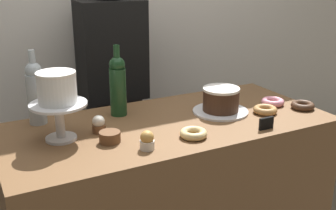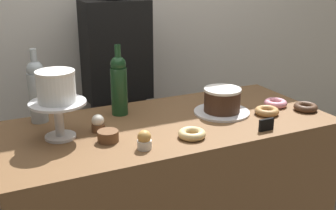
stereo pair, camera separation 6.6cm
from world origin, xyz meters
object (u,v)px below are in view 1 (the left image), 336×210
Objects in this scene: white_layer_cake at (57,88)px; wine_bottle_clear at (36,92)px; donut_pink at (273,102)px; donut_chocolate at (303,105)px; wine_bottle_green at (118,85)px; cupcake_vanilla at (99,124)px; donut_maple at (265,110)px; donut_glazed at (193,133)px; price_sign_chalkboard at (266,123)px; cupcake_caramel at (147,141)px; barista_figure at (114,99)px; cake_stand_pedestal at (59,115)px; cookie_stack at (110,137)px; chocolate_round_cake at (221,99)px.

white_layer_cake is 0.46× the size of wine_bottle_clear.
donut_pink is (1.08, -0.28, -0.13)m from wine_bottle_clear.
wine_bottle_green is at bearing 157.97° from donut_chocolate.
donut_maple is at bearing -9.93° from cupcake_vanilla.
wine_bottle_clear reaches higher than donut_pink.
donut_glazed is 1.60× the size of price_sign_chalkboard.
donut_chocolate is at bearing -9.41° from donut_maple.
cupcake_caramel is 0.27m from cupcake_vanilla.
cake_stand_pedestal is at bearing -125.66° from barista_figure.
donut_glazed is at bearing -18.84° from cookie_stack.
cupcake_caramel is 1.06× the size of price_sign_chalkboard.
cupcake_vanilla is at bearing 114.13° from cupcake_caramel.
wine_bottle_clear is 3.87× the size of cookie_stack.
donut_chocolate is at bearing 4.98° from cupcake_caramel.
wine_bottle_clear reaches higher than donut_chocolate.
donut_chocolate is 1.00× the size of donut_maple.
chocolate_round_cake is at bearing 101.46° from price_sign_chalkboard.
cupcake_vanilla is (0.16, 0.00, -0.07)m from cake_stand_pedestal.
cupcake_vanilla reaches higher than donut_pink.
wine_bottle_green is at bearing 62.50° from cookie_stack.
price_sign_chalkboard is (0.63, -0.17, 0.00)m from cookie_stack.
donut_glazed is (0.48, -0.22, -0.20)m from white_layer_cake.
chocolate_round_cake is at bearing 36.20° from donut_glazed.
cupcake_vanilla is at bearing 0.87° from white_layer_cake.
wine_bottle_clear reaches higher than cupcake_caramel.
cupcake_caramel reaches higher than donut_pink.
price_sign_chalkboard is at bearing -24.55° from cupcake_vanilla.
donut_chocolate is at bearing -18.46° from wine_bottle_clear.
price_sign_chalkboard is at bearing -43.00° from wine_bottle_green.
cake_stand_pedestal is 1.04m from donut_pink.
barista_figure is at bearing 91.59° from donut_glazed.
cake_stand_pedestal is 0.74m from chocolate_round_cake.
wine_bottle_green reaches higher than chocolate_round_cake.
wine_bottle_green is 0.69m from donut_maple.
wine_bottle_clear is at bearing 161.54° from donut_chocolate.
wine_bottle_clear is at bearing 100.92° from cake_stand_pedestal.
donut_pink is at bearing 34.53° from donut_maple.
white_layer_cake reaches higher than cake_stand_pedestal.
wine_bottle_clear is 1.12m from donut_pink.
wine_bottle_clear is at bearing 121.34° from cookie_stack.
cookie_stack is at bearing 177.00° from donut_chocolate.
donut_glazed is 0.33m from cookie_stack.
cake_stand_pedestal is 2.00× the size of donut_maple.
donut_chocolate is at bearing -22.03° from wine_bottle_green.
cupcake_vanilla is at bearing 176.92° from chocolate_round_cake.
wine_bottle_clear reaches higher than cookie_stack.
wine_bottle_green reaches higher than donut_maple.
white_layer_cake is (0.00, 0.00, 0.11)m from cake_stand_pedestal.
wine_bottle_clear is 0.20× the size of barista_figure.
wine_bottle_clear is 2.91× the size of donut_maple.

